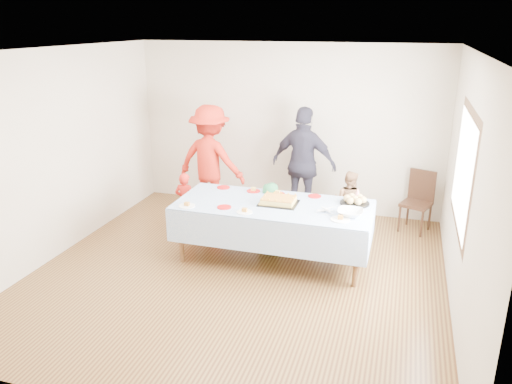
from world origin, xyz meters
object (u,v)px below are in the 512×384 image
at_px(birthday_cake, 279,201).
at_px(party_table, 273,208).
at_px(dining_chair, 418,197).
at_px(adult_left, 211,161).

bearing_deg(birthday_cake, party_table, -154.54).
bearing_deg(party_table, dining_chair, 41.48).
bearing_deg(dining_chair, party_table, -118.45).
xyz_separation_m(party_table, birthday_cake, (0.06, 0.03, 0.10)).
bearing_deg(party_table, adult_left, 136.22).
relative_size(party_table, birthday_cake, 5.14).
bearing_deg(dining_chair, birthday_cake, -118.00).
relative_size(party_table, dining_chair, 2.74).
relative_size(birthday_cake, dining_chair, 0.53).
distance_m(birthday_cake, adult_left, 1.96).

